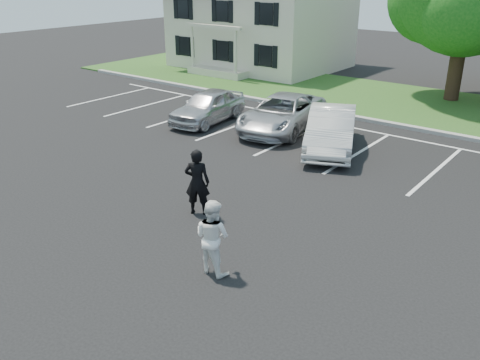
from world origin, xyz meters
name	(u,v)px	position (x,y,z in m)	size (l,w,h in m)	color
ground_plane	(215,239)	(0.00, 0.00, 0.00)	(90.00, 90.00, 0.00)	black
curb	(401,126)	(0.00, 12.00, 0.07)	(40.00, 0.30, 0.15)	gray
grass_strip	(433,107)	(0.00, 16.00, 0.04)	(44.00, 8.00, 0.08)	#1E501D
stall_lines	(406,154)	(1.40, 8.95, 0.01)	(34.00, 5.36, 0.01)	silver
house	(261,7)	(-13.00, 19.97, 3.83)	(10.30, 9.22, 7.60)	beige
man_black_suit	(197,182)	(-1.30, 0.81, 0.92)	(0.67, 0.44, 1.84)	black
man_white_shirt	(212,237)	(0.89, -1.11, 0.86)	(0.83, 0.65, 1.71)	white
car_silver_west	(208,106)	(-6.94, 7.67, 0.70)	(1.65, 4.10, 1.40)	silver
car_silver_minivan	(282,113)	(-3.77, 8.65, 0.71)	(2.34, 5.08, 1.41)	#ADB0B5
car_white_sedan	(331,130)	(-1.00, 7.67, 0.77)	(1.62, 4.65, 1.53)	silver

